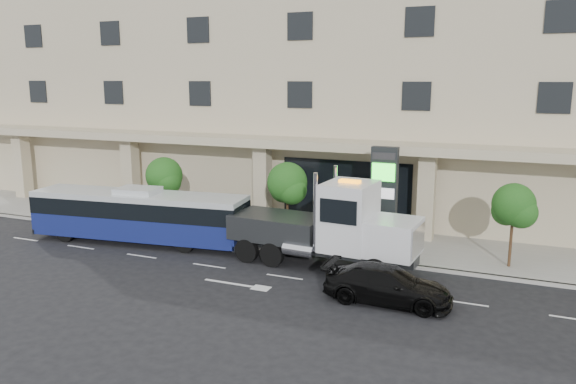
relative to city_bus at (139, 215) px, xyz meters
The scene contains 11 objects.
ground 9.77m from the city_bus, ahead, with size 120.00×120.00×0.00m, color black.
sidewalk 10.71m from the city_bus, 24.75° to the left, with size 120.00×6.00×0.15m, color gray.
curb 9.85m from the city_bus, ahead, with size 120.00×0.30×0.15m, color gray.
convention_center 19.60m from the city_bus, 57.06° to the left, with size 60.00×17.60×20.00m.
tree_left 3.41m from the city_bus, 96.54° to the left, with size 2.27×2.20×4.22m.
tree_mid 8.40m from the city_bus, 21.59° to the left, with size 2.28×2.20×4.38m.
tree_right 19.45m from the city_bus, ahead, with size 2.10×2.00×4.04m.
city_bus is the anchor object (origin of this frame).
tow_truck 11.13m from the city_bus, ahead, with size 10.58×3.24×4.80m.
black_sedan 15.02m from the city_bus, 12.31° to the right, with size 2.12×5.20×1.51m, color black.
signage_pylon 13.38m from the city_bus, 14.18° to the left, with size 1.37×0.54×5.44m.
Camera 1 is at (9.58, -24.09, 8.99)m, focal length 35.00 mm.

